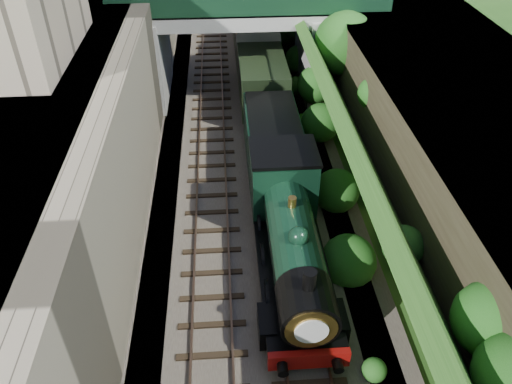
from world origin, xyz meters
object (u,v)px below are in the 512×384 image
tree (346,45)px  locomotive (291,236)px  road_bridge (255,34)px  tender (273,144)px

tree → locomotive: bearing=-110.1°
road_bridge → locomotive: (0.26, -16.63, -2.18)m
locomotive → tender: bearing=90.0°
locomotive → tree: bearing=69.9°
road_bridge → tree: bearing=-37.1°
tree → locomotive: size_ratio=0.65×
tree → tender: 7.85m
tree → road_bridge: bearing=142.9°
road_bridge → tree: 6.26m
tender → locomotive: bearing=-90.0°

